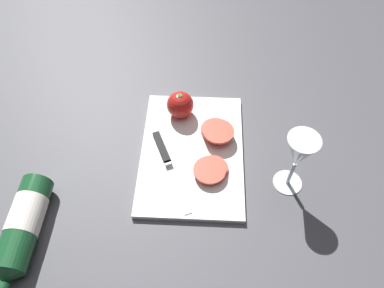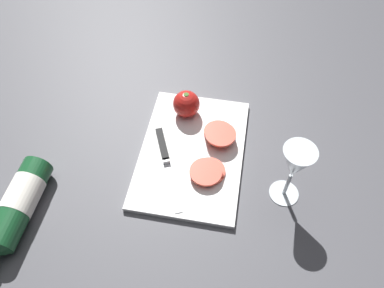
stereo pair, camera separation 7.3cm
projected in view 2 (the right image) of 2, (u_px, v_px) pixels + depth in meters
ground_plane at (210, 135)px, 1.02m from camera, size 3.00×3.00×0.00m
cutting_board at (192, 152)px, 0.98m from camera, size 0.38×0.26×0.01m
wine_bottle at (17, 207)px, 0.86m from camera, size 0.33×0.08×0.08m
wine_glass at (295, 166)px, 0.82m from camera, size 0.07×0.07×0.18m
whole_tomato at (186, 104)px, 1.02m from camera, size 0.07×0.07×0.07m
knife at (164, 153)px, 0.96m from camera, size 0.24×0.12×0.01m
tomato_slice_stack_near at (220, 133)px, 0.99m from camera, size 0.11×0.09×0.03m
tomato_slice_stack_far at (208, 172)px, 0.93m from camera, size 0.09×0.09×0.02m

